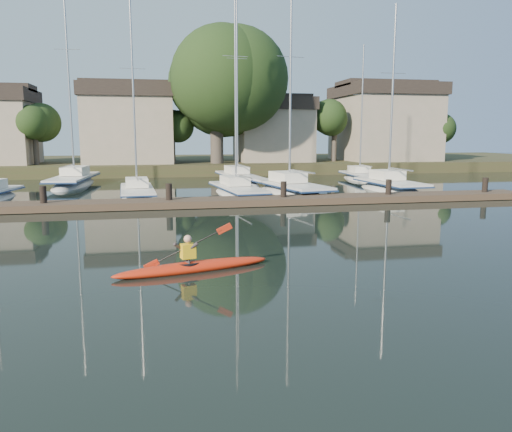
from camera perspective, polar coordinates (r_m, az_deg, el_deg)
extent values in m
plane|color=black|center=(12.60, 5.81, -7.61)|extent=(160.00, 160.00, 0.00)
ellipsoid|color=red|center=(13.68, -7.15, -5.85)|extent=(4.40, 1.66, 0.33)
cylinder|color=black|center=(13.61, -7.75, -5.47)|extent=(0.80, 0.80, 0.09)
imported|color=#2D282B|center=(13.53, -7.78, -4.04)|extent=(0.31, 0.39, 0.95)
cube|color=gold|center=(13.52, -7.78, -3.99)|extent=(0.43, 0.36, 0.39)
sphere|color=tan|center=(13.45, -7.81, -2.61)|extent=(0.21, 0.21, 0.21)
cube|color=#453127|center=(25.99, -3.26, 1.65)|extent=(34.00, 2.00, 0.35)
cylinder|color=black|center=(26.29, -23.08, 1.22)|extent=(0.32, 0.32, 1.80)
cylinder|color=black|center=(25.74, -9.89, 1.67)|extent=(0.32, 0.32, 1.80)
cylinder|color=black|center=(26.56, 3.16, 2.03)|extent=(0.32, 0.32, 1.80)
cylinder|color=black|center=(28.65, 14.87, 2.26)|extent=(0.32, 0.32, 1.80)
cylinder|color=black|center=(31.74, 24.65, 2.38)|extent=(0.32, 0.32, 1.80)
ellipsoid|color=silver|center=(30.22, -13.37, 1.49)|extent=(2.40, 7.89, 1.74)
cube|color=silver|center=(30.12, -13.43, 3.04)|extent=(2.22, 6.49, 0.13)
cube|color=navy|center=(30.13, -13.43, 2.90)|extent=(2.30, 6.65, 0.07)
cube|color=silver|center=(30.55, -13.48, 3.76)|extent=(1.41, 2.26, 0.50)
cylinder|color=#9EA0A5|center=(30.28, -13.85, 13.57)|extent=(0.11, 0.11, 11.00)
cylinder|color=#9EA0A5|center=(28.89, -13.42, 4.25)|extent=(0.25, 2.96, 0.07)
cylinder|color=#9EA0A5|center=(30.42, -13.95, 16.05)|extent=(1.47, 0.12, 0.03)
ellipsoid|color=silver|center=(30.34, -2.15, 1.74)|extent=(2.98, 8.68, 1.80)
cube|color=silver|center=(30.24, -2.16, 3.34)|extent=(2.71, 7.15, 0.13)
cube|color=navy|center=(30.24, -2.16, 3.20)|extent=(2.80, 7.33, 0.08)
cube|color=silver|center=(30.69, -2.43, 4.08)|extent=(1.60, 2.52, 0.52)
cylinder|color=#9EA0A5|center=(30.47, -2.37, 15.04)|extent=(0.11, 0.11, 12.28)
cylinder|color=#9EA0A5|center=(28.95, -1.47, 4.58)|extent=(0.46, 3.22, 0.08)
cylinder|color=#9EA0A5|center=(30.65, -2.39, 17.79)|extent=(1.50, 0.21, 0.03)
ellipsoid|color=silver|center=(31.16, 4.03, 1.82)|extent=(3.89, 9.19, 2.12)
cube|color=silver|center=(31.05, 4.05, 3.65)|extent=(3.50, 7.59, 0.16)
cube|color=navy|center=(31.06, 4.05, 3.49)|extent=(3.62, 7.78, 0.09)
cube|color=silver|center=(31.49, 3.64, 4.49)|extent=(1.98, 2.73, 0.61)
cylinder|color=#9EA0A5|center=(31.30, 3.97, 15.04)|extent=(0.13, 0.13, 12.25)
cylinder|color=#9EA0A5|center=(29.78, 5.19, 5.12)|extent=(0.69, 3.35, 0.09)
cylinder|color=#9EA0A5|center=(31.48, 4.00, 17.70)|extent=(1.76, 0.35, 0.03)
ellipsoid|color=silver|center=(33.94, 15.04, 2.14)|extent=(2.69, 7.84, 2.10)
cube|color=silver|center=(33.84, 15.11, 3.81)|extent=(2.51, 6.44, 0.15)
cube|color=navy|center=(33.85, 15.11, 3.66)|extent=(2.61, 6.60, 0.09)
cube|color=silver|center=(34.21, 14.76, 4.57)|extent=(1.65, 2.24, 0.61)
cylinder|color=#9EA0A5|center=(34.00, 15.32, 13.25)|extent=(0.13, 0.13, 11.05)
cylinder|color=#9EA0A5|center=(32.77, 16.16, 5.15)|extent=(0.23, 2.94, 0.09)
cylinder|color=#9EA0A5|center=(34.12, 15.42, 15.47)|extent=(1.77, 0.12, 0.03)
ellipsoid|color=silver|center=(38.87, -20.05, 2.77)|extent=(3.10, 10.12, 2.11)
cube|color=silver|center=(38.78, -20.13, 4.23)|extent=(2.85, 8.33, 0.16)
cube|color=navy|center=(38.79, -20.13, 4.10)|extent=(2.95, 8.53, 0.09)
cube|color=silver|center=(39.33, -19.97, 4.90)|extent=(1.76, 2.90, 0.61)
cylinder|color=#9EA0A5|center=(39.18, -20.64, 14.90)|extent=(0.13, 0.13, 14.41)
cylinder|color=#9EA0A5|center=(37.27, -20.73, 5.38)|extent=(0.38, 3.79, 0.09)
cylinder|color=#9EA0A5|center=(39.40, -20.79, 17.39)|extent=(1.77, 0.17, 0.03)
ellipsoid|color=silver|center=(38.96, -2.00, 3.39)|extent=(2.92, 10.19, 1.91)
cube|color=silver|center=(38.88, -2.01, 4.72)|extent=(2.67, 8.38, 0.14)
cube|color=navy|center=(38.89, -2.01, 4.60)|extent=(2.77, 8.58, 0.08)
cube|color=silver|center=(39.44, -2.23, 5.32)|extent=(1.63, 2.92, 0.55)
cylinder|color=#9EA0A5|center=(39.25, -2.18, 15.12)|extent=(0.12, 0.12, 14.07)
cylinder|color=#9EA0A5|center=(37.37, -1.46, 5.77)|extent=(0.39, 3.81, 0.08)
cylinder|color=#9EA0A5|center=(39.46, -2.20, 17.55)|extent=(1.60, 0.16, 0.03)
ellipsoid|color=silver|center=(41.64, 11.82, 3.62)|extent=(2.41, 7.45, 1.74)
cube|color=silver|center=(41.57, 11.86, 4.76)|extent=(2.23, 6.13, 0.13)
cube|color=navy|center=(41.57, 11.86, 4.65)|extent=(2.31, 6.28, 0.07)
cube|color=silver|center=(41.96, 11.68, 5.27)|extent=(1.42, 2.14, 0.50)
cylinder|color=#9EA0A5|center=(41.70, 12.00, 11.77)|extent=(0.11, 0.11, 10.09)
cylinder|color=#9EA0A5|center=(40.48, 12.41, 5.66)|extent=(0.26, 2.79, 0.07)
cylinder|color=#9EA0A5|center=(41.78, 12.05, 13.43)|extent=(1.47, 0.13, 0.03)
cube|color=#30381C|center=(55.72, -7.63, 5.97)|extent=(90.00, 24.00, 1.00)
cube|color=gray|center=(49.57, -14.29, 9.42)|extent=(8.00, 8.00, 6.00)
cube|color=#2C2520|center=(49.73, -14.46, 13.56)|extent=(8.40, 8.40, 1.20)
cube|color=gray|center=(50.85, 1.90, 9.12)|extent=(7.00, 7.00, 5.00)
cube|color=#2C2520|center=(50.93, 1.92, 12.61)|extent=(7.35, 7.35, 1.20)
cube|color=gray|center=(54.85, 14.38, 9.64)|extent=(9.00, 9.00, 6.50)
cube|color=#2C2520|center=(55.02, 14.55, 13.64)|extent=(9.45, 9.45, 1.20)
cylinder|color=#4D433D|center=(46.85, -4.51, 9.08)|extent=(1.20, 1.20, 5.00)
sphere|color=black|center=(47.10, -4.59, 15.18)|extent=(8.50, 8.50, 8.50)
cylinder|color=#4D433D|center=(48.65, -23.85, 7.15)|extent=(0.48, 0.48, 3.00)
sphere|color=black|center=(48.66, -24.05, 10.09)|extent=(3.40, 3.40, 3.40)
cylinder|color=#4D433D|center=(47.05, -9.45, 7.65)|extent=(0.38, 0.38, 2.80)
sphere|color=black|center=(47.05, -9.52, 10.32)|extent=(2.72, 2.72, 2.72)
cylinder|color=#4D433D|center=(51.14, 8.90, 8.01)|extent=(0.50, 0.50, 3.20)
sphere|color=black|center=(51.16, 8.98, 10.97)|extent=(3.57, 3.57, 3.57)
cylinder|color=#4D433D|center=(54.10, 19.53, 7.34)|extent=(0.41, 0.41, 2.60)
sphere|color=black|center=(54.08, 19.66, 9.61)|extent=(2.89, 2.89, 2.89)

